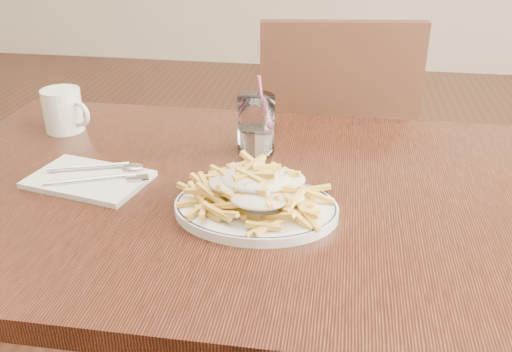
% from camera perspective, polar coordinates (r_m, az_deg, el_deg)
% --- Properties ---
extents(table, '(1.20, 0.80, 0.75)m').
position_cam_1_polar(table, '(1.08, -2.46, -4.76)').
color(table, black).
rests_on(table, ground).
extents(chair_far, '(0.49, 0.49, 0.94)m').
position_cam_1_polar(chair_far, '(1.75, 7.56, 2.68)').
color(chair_far, black).
rests_on(chair_far, ground).
extents(fries_plate, '(0.30, 0.26, 0.02)m').
position_cam_1_polar(fries_plate, '(0.96, 0.00, -3.24)').
color(fries_plate, white).
rests_on(fries_plate, table).
extents(loaded_fries, '(0.24, 0.20, 0.07)m').
position_cam_1_polar(loaded_fries, '(0.93, 0.00, -0.90)').
color(loaded_fries, gold).
rests_on(loaded_fries, fries_plate).
extents(napkin, '(0.24, 0.18, 0.01)m').
position_cam_1_polar(napkin, '(1.10, -16.38, -0.33)').
color(napkin, silver).
rests_on(napkin, table).
extents(cutlery, '(0.21, 0.14, 0.01)m').
position_cam_1_polar(cutlery, '(1.10, -16.32, 0.22)').
color(cutlery, silver).
rests_on(cutlery, napkin).
extents(water_glass, '(0.08, 0.08, 0.17)m').
position_cam_1_polar(water_glass, '(1.16, 0.01, 4.80)').
color(water_glass, white).
rests_on(water_glass, table).
extents(coffee_mug, '(0.12, 0.09, 0.10)m').
position_cam_1_polar(coffee_mug, '(1.35, -18.69, 6.24)').
color(coffee_mug, white).
rests_on(coffee_mug, table).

